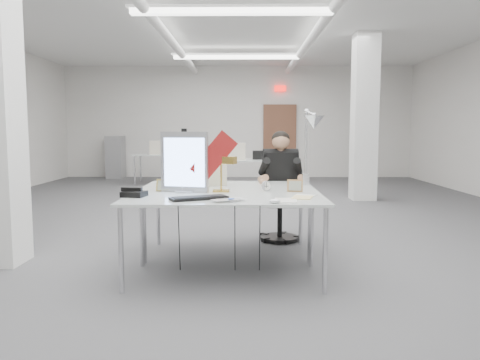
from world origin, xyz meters
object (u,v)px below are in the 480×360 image
object	(u,v)px
beige_monitor	(206,169)
desk_phone	(134,194)
monitor	(184,162)
seated_person	(281,168)
desk_main	(225,198)
office_chair	(280,196)
laptop	(231,201)
architect_lamp	(309,141)
bankers_lamp	(221,174)

from	to	relation	value
beige_monitor	desk_phone	bearing A→B (deg)	-137.99
monitor	seated_person	bearing A→B (deg)	62.09
desk_main	office_chair	size ratio (longest dim) A/B	1.64
laptop	architect_lamp	bearing A→B (deg)	22.54
seated_person	beige_monitor	distance (m)	1.00
bankers_lamp	architect_lamp	xyz separation A→B (m)	(0.90, 0.36, 0.31)
seated_person	laptop	xyz separation A→B (m)	(-0.55, -1.79, -0.13)
desk_phone	beige_monitor	size ratio (longest dim) A/B	0.52
desk_main	desk_phone	distance (m)	0.82
desk_phone	bankers_lamp	bearing A→B (deg)	36.67
desk_phone	beige_monitor	world-z (taller)	beige_monitor
monitor	desk_phone	bearing A→B (deg)	-129.28
office_chair	monitor	xyz separation A→B (m)	(-1.01, -1.20, 0.50)
monitor	laptop	distance (m)	0.84
architect_lamp	beige_monitor	bearing A→B (deg)	175.79
seated_person	laptop	world-z (taller)	seated_person
beige_monitor	monitor	bearing A→B (deg)	-120.72
laptop	seated_person	bearing A→B (deg)	42.49
desk_phone	beige_monitor	xyz separation A→B (m)	(0.57, 0.95, 0.15)
monitor	architect_lamp	distance (m)	1.33
seated_person	beige_monitor	bearing A→B (deg)	-154.35
desk_main	beige_monitor	size ratio (longest dim) A/B	4.79
monitor	bankers_lamp	bearing A→B (deg)	19.66
monitor	office_chair	bearing A→B (deg)	63.30
bankers_lamp	desk_phone	distance (m)	0.86
desk_phone	architect_lamp	size ratio (longest dim) A/B	0.20
office_chair	architect_lamp	distance (m)	1.08
seated_person	desk_phone	xyz separation A→B (m)	(-1.43, -1.46, -0.12)
beige_monitor	seated_person	bearing A→B (deg)	14.02
bankers_lamp	beige_monitor	bearing A→B (deg)	130.47
monitor	desk_phone	size ratio (longest dim) A/B	2.95
office_chair	desk_phone	size ratio (longest dim) A/B	5.58
seated_person	office_chair	bearing A→B (deg)	84.68
monitor	bankers_lamp	xyz separation A→B (m)	(0.35, 0.04, -0.11)
desk_main	desk_phone	world-z (taller)	desk_phone
office_chair	architect_lamp	xyz separation A→B (m)	(0.24, -0.79, 0.69)
desk_phone	beige_monitor	distance (m)	1.12
architect_lamp	desk_main	bearing A→B (deg)	-131.76
monitor	laptop	bearing A→B (deg)	-40.60
laptop	architect_lamp	distance (m)	1.39
office_chair	bankers_lamp	xyz separation A→B (m)	(-0.66, -1.16, 0.38)
office_chair	desk_main	bearing A→B (deg)	-117.23
desk_main	monitor	xyz separation A→B (m)	(-0.40, 0.32, 0.30)
desk_main	beige_monitor	world-z (taller)	beige_monitor
desk_main	laptop	distance (m)	0.32
seated_person	beige_monitor	size ratio (longest dim) A/B	2.19
seated_person	desk_phone	size ratio (longest dim) A/B	4.18
seated_person	monitor	bearing A→B (deg)	-136.72
architect_lamp	office_chair	bearing A→B (deg)	114.42
monitor	architect_lamp	xyz separation A→B (m)	(1.25, 0.40, 0.20)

